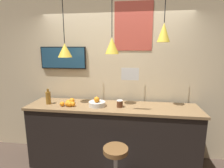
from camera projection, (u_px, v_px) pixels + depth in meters
back_wall at (115, 76)px, 3.07m from camera, size 8.00×0.06×2.90m
service_counter at (112, 136)px, 2.85m from camera, size 2.69×0.61×1.03m
bar_stool at (116, 168)px, 2.24m from camera, size 0.44×0.44×0.70m
fruit_bowl at (97, 103)px, 2.72m from camera, size 0.26×0.26×0.16m
orange_pile at (69, 103)px, 2.76m from camera, size 0.25×0.26×0.09m
juice_bottle at (48, 98)px, 2.82m from camera, size 0.08×0.08×0.25m
spread_jar at (120, 104)px, 2.68m from camera, size 0.09×0.09×0.11m
pendant_lamp_left at (65, 50)px, 2.67m from camera, size 0.22×0.22×1.02m
pendant_lamp_middle at (112, 46)px, 2.56m from camera, size 0.21×0.21×0.96m
pendant_lamp_right at (164, 32)px, 2.43m from camera, size 0.18×0.18×0.80m
mounted_tv at (63, 58)px, 3.08m from camera, size 0.82×0.04×0.38m
hanging_menu_board at (130, 74)px, 2.39m from camera, size 0.24×0.01×0.17m
wall_poster at (133, 26)px, 2.83m from camera, size 0.62×0.01×0.77m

